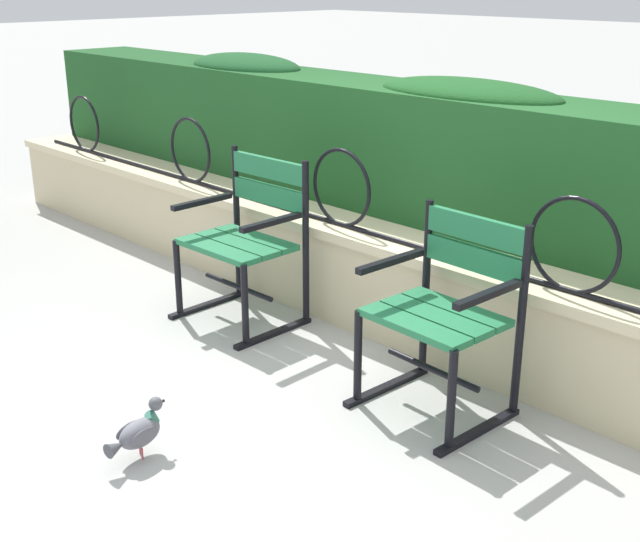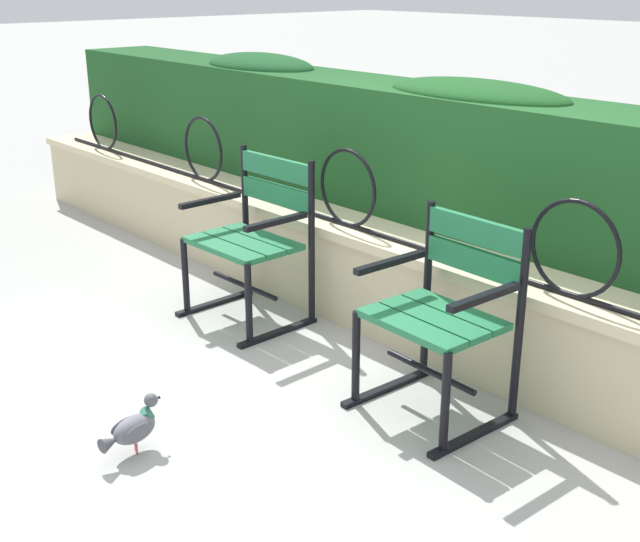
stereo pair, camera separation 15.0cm
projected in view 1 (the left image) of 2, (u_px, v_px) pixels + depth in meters
ground_plane at (305, 389)px, 3.77m from camera, size 60.00×60.00×0.00m
stone_wall at (417, 291)px, 4.19m from camera, size 7.90×0.41×0.53m
iron_arch_fence at (354, 198)px, 4.26m from camera, size 7.35×0.02×0.42m
hedge_row at (479, 157)px, 4.27m from camera, size 7.74×0.56×0.78m
park_chair_left at (248, 235)px, 4.41m from camera, size 0.62×0.54×0.90m
park_chair_right at (447, 309)px, 3.48m from camera, size 0.58×0.54×0.85m
pigeon_near_chairs at (139, 432)px, 3.20m from camera, size 0.13×0.29×0.22m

